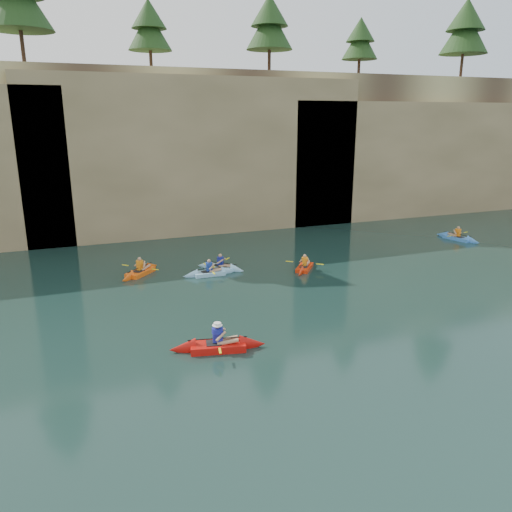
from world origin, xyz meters
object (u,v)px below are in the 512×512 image
object	(u,v)px
kayaker_orange	(140,272)
kayaker_ltblue_near	(220,267)
main_kayaker	(218,345)
kayaker_red_far	(304,267)

from	to	relation	value
kayaker_orange	kayaker_ltblue_near	size ratio (longest dim) A/B	1.08
kayaker_ltblue_near	kayaker_orange	bearing A→B (deg)	-146.18
main_kayaker	kayaker_red_far	xyz separation A→B (m)	(7.47, 7.92, -0.04)
kayaker_ltblue_near	kayaker_red_far	bearing A→B (deg)	22.91
kayaker_ltblue_near	kayaker_red_far	world-z (taller)	kayaker_ltblue_near
main_kayaker	kayaker_orange	size ratio (longest dim) A/B	1.31
kayaker_orange	kayaker_ltblue_near	world-z (taller)	kayaker_orange
kayaker_orange	kayaker_red_far	size ratio (longest dim) A/B	1.02
kayaker_orange	kayaker_red_far	xyz separation A→B (m)	(8.80, -2.36, -0.02)
main_kayaker	kayaker_ltblue_near	distance (m)	10.02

